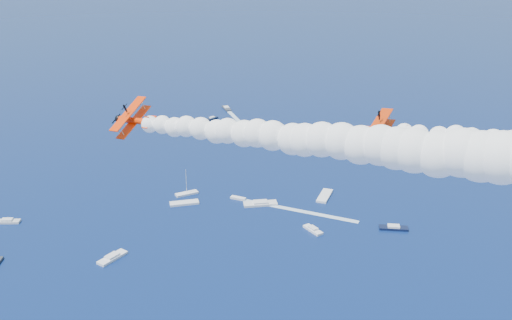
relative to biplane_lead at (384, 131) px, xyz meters
The scene contains 5 objects.
biplane_lead is the anchor object (origin of this frame).
biplane_trail 40.64m from the biplane_lead, 155.49° to the right, with size 7.80×8.74×5.27m, color #FF3505, non-canonical shape.
smoke_trail_trail 16.24m from the biplane_lead, 100.04° to the right, with size 69.51×9.11×12.42m, color white, non-canonical shape.
spectator_boats 98.09m from the biplane_lead, 111.44° to the left, with size 235.43×159.73×0.70m.
boat_wakes 99.64m from the biplane_lead, 125.63° to the left, with size 150.53×159.32×0.04m.
Camera 1 is at (55.93, -55.77, 87.86)m, focal length 43.98 mm.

